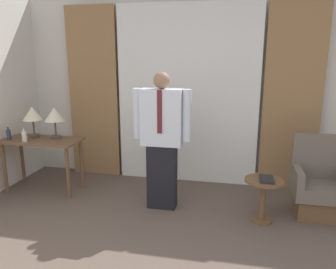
% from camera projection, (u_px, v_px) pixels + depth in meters
% --- Properties ---
extents(wall_back, '(10.00, 0.06, 2.70)m').
position_uv_depth(wall_back, '(188.00, 91.00, 4.86)').
color(wall_back, silver).
rests_on(wall_back, ground_plane).
extents(curtain_sheer_center, '(2.05, 0.06, 2.58)m').
position_uv_depth(curtain_sheer_center, '(187.00, 96.00, 4.75)').
color(curtain_sheer_center, white).
rests_on(curtain_sheer_center, ground_plane).
extents(curtain_drape_left, '(0.77, 0.06, 2.58)m').
position_uv_depth(curtain_drape_left, '(94.00, 94.00, 5.04)').
color(curtain_drape_left, '#997047').
rests_on(curtain_drape_left, ground_plane).
extents(curtain_drape_right, '(0.77, 0.06, 2.58)m').
position_uv_depth(curtain_drape_right, '(292.00, 99.00, 4.46)').
color(curtain_drape_right, '#997047').
rests_on(curtain_drape_right, ground_plane).
extents(desk, '(1.07, 0.51, 0.74)m').
position_uv_depth(desk, '(42.00, 148.00, 4.53)').
color(desk, brown).
rests_on(desk, ground_plane).
extents(table_lamp_left, '(0.27, 0.27, 0.43)m').
position_uv_depth(table_lamp_left, '(32.00, 115.00, 4.56)').
color(table_lamp_left, '#4C4238').
rests_on(table_lamp_left, desk).
extents(table_lamp_right, '(0.27, 0.27, 0.43)m').
position_uv_depth(table_lamp_right, '(54.00, 116.00, 4.49)').
color(table_lamp_right, '#4C4238').
rests_on(table_lamp_right, desk).
extents(bottle_near_edge, '(0.06, 0.06, 0.18)m').
position_uv_depth(bottle_near_edge, '(9.00, 135.00, 4.47)').
color(bottle_near_edge, '#2D3851').
rests_on(bottle_near_edge, desk).
extents(bottle_by_lamp, '(0.07, 0.07, 0.17)m').
position_uv_depth(bottle_by_lamp, '(24.00, 136.00, 4.38)').
color(bottle_by_lamp, silver).
rests_on(bottle_by_lamp, desk).
extents(person, '(0.71, 0.23, 1.68)m').
position_uv_depth(person, '(162.00, 137.00, 3.94)').
color(person, black).
rests_on(person, ground_plane).
extents(armchair, '(0.61, 0.53, 0.94)m').
position_uv_depth(armchair, '(319.00, 187.00, 3.88)').
color(armchair, brown).
rests_on(armchair, ground_plane).
extents(side_table, '(0.43, 0.43, 0.51)m').
position_uv_depth(side_table, '(263.00, 193.00, 3.70)').
color(side_table, brown).
rests_on(side_table, ground_plane).
extents(book, '(0.15, 0.23, 0.03)m').
position_uv_depth(book, '(267.00, 179.00, 3.64)').
color(book, black).
rests_on(book, side_table).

